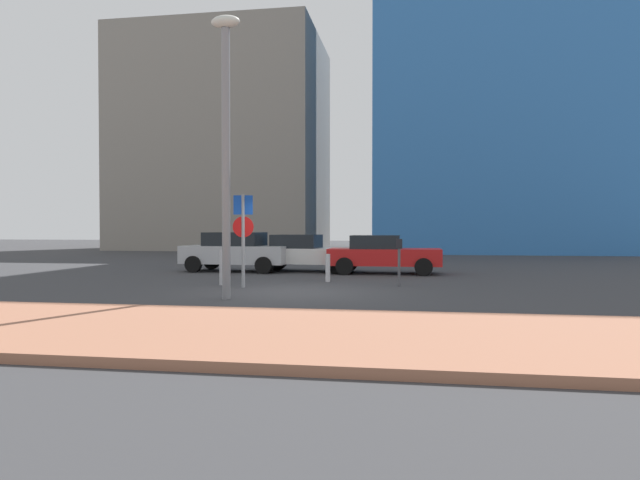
{
  "coord_description": "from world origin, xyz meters",
  "views": [
    {
      "loc": [
        3.11,
        -14.39,
        1.7
      ],
      "look_at": [
        0.51,
        1.66,
        1.35
      ],
      "focal_mm": 31.08,
      "sensor_mm": 36.0,
      "label": 1
    }
  ],
  "objects_px": {
    "street_lamp": "(226,132)",
    "parked_car_red": "(382,254)",
    "traffic_bollard_mid": "(328,268)",
    "parking_sign_post": "(243,229)",
    "traffic_bollard_near": "(222,267)",
    "parking_meter": "(399,256)",
    "parked_car_white": "(304,253)",
    "parked_car_silver": "(236,251)"
  },
  "relations": [
    {
      "from": "parking_meter",
      "to": "street_lamp",
      "type": "relative_size",
      "value": 0.21
    },
    {
      "from": "parking_meter",
      "to": "parked_car_white",
      "type": "bearing_deg",
      "value": 126.66
    },
    {
      "from": "parked_car_red",
      "to": "parking_sign_post",
      "type": "xyz_separation_m",
      "value": [
        -3.71,
        -5.53,
        0.94
      ]
    },
    {
      "from": "parked_car_white",
      "to": "parking_meter",
      "type": "distance_m",
      "value": 6.38
    },
    {
      "from": "street_lamp",
      "to": "parked_car_white",
      "type": "bearing_deg",
      "value": 88.51
    },
    {
      "from": "parked_car_white",
      "to": "parking_sign_post",
      "type": "xyz_separation_m",
      "value": [
        -0.6,
        -6.11,
        0.94
      ]
    },
    {
      "from": "parking_sign_post",
      "to": "parking_meter",
      "type": "relative_size",
      "value": 1.92
    },
    {
      "from": "street_lamp",
      "to": "parked_car_red",
      "type": "bearing_deg",
      "value": 67.63
    },
    {
      "from": "parked_car_red",
      "to": "traffic_bollard_mid",
      "type": "relative_size",
      "value": 4.72
    },
    {
      "from": "parked_car_silver",
      "to": "traffic_bollard_mid",
      "type": "relative_size",
      "value": 4.83
    },
    {
      "from": "parked_car_red",
      "to": "street_lamp",
      "type": "xyz_separation_m",
      "value": [
        -3.33,
        -8.1,
        3.25
      ]
    },
    {
      "from": "parked_car_red",
      "to": "parking_sign_post",
      "type": "distance_m",
      "value": 6.72
    },
    {
      "from": "traffic_bollard_near",
      "to": "parked_car_red",
      "type": "bearing_deg",
      "value": 47.58
    },
    {
      "from": "parked_car_red",
      "to": "parking_meter",
      "type": "relative_size",
      "value": 3.0
    },
    {
      "from": "parked_car_red",
      "to": "parking_sign_post",
      "type": "relative_size",
      "value": 1.56
    },
    {
      "from": "parking_meter",
      "to": "parked_car_red",
      "type": "bearing_deg",
      "value": 98.78
    },
    {
      "from": "parked_car_white",
      "to": "parking_sign_post",
      "type": "bearing_deg",
      "value": -95.6
    },
    {
      "from": "parking_meter",
      "to": "street_lamp",
      "type": "bearing_deg",
      "value": -138.53
    },
    {
      "from": "parked_car_red",
      "to": "parking_meter",
      "type": "xyz_separation_m",
      "value": [
        0.7,
        -4.54,
        0.16
      ]
    },
    {
      "from": "street_lamp",
      "to": "parking_sign_post",
      "type": "bearing_deg",
      "value": 98.24
    },
    {
      "from": "parking_sign_post",
      "to": "parked_car_silver",
      "type": "bearing_deg",
      "value": 109.86
    },
    {
      "from": "parked_car_red",
      "to": "parked_car_silver",
      "type": "bearing_deg",
      "value": 179.1
    },
    {
      "from": "parking_meter",
      "to": "traffic_bollard_mid",
      "type": "xyz_separation_m",
      "value": [
        -2.26,
        1.06,
        -0.46
      ]
    },
    {
      "from": "parked_car_silver",
      "to": "parking_meter",
      "type": "height_order",
      "value": "parked_car_silver"
    },
    {
      "from": "parked_car_silver",
      "to": "street_lamp",
      "type": "relative_size",
      "value": 0.63
    },
    {
      "from": "parking_sign_post",
      "to": "traffic_bollard_near",
      "type": "height_order",
      "value": "parking_sign_post"
    },
    {
      "from": "parked_car_silver",
      "to": "parked_car_white",
      "type": "distance_m",
      "value": 2.67
    },
    {
      "from": "parked_car_white",
      "to": "parked_car_red",
      "type": "bearing_deg",
      "value": -10.6
    },
    {
      "from": "parked_car_silver",
      "to": "traffic_bollard_near",
      "type": "xyz_separation_m",
      "value": [
        1.19,
        -5.06,
        -0.28
      ]
    },
    {
      "from": "street_lamp",
      "to": "traffic_bollard_mid",
      "type": "bearing_deg",
      "value": 68.99
    },
    {
      "from": "traffic_bollard_near",
      "to": "traffic_bollard_mid",
      "type": "distance_m",
      "value": 3.34
    },
    {
      "from": "parked_car_red",
      "to": "parking_meter",
      "type": "height_order",
      "value": "parked_car_red"
    },
    {
      "from": "parking_meter",
      "to": "traffic_bollard_near",
      "type": "distance_m",
      "value": 5.28
    },
    {
      "from": "parked_car_red",
      "to": "parking_sign_post",
      "type": "bearing_deg",
      "value": -123.86
    },
    {
      "from": "parked_car_white",
      "to": "parked_car_red",
      "type": "distance_m",
      "value": 3.16
    },
    {
      "from": "traffic_bollard_mid",
      "to": "parked_car_white",
      "type": "bearing_deg",
      "value": 110.92
    },
    {
      "from": "parked_car_white",
      "to": "parking_sign_post",
      "type": "height_order",
      "value": "parking_sign_post"
    },
    {
      "from": "parked_car_red",
      "to": "traffic_bollard_near",
      "type": "height_order",
      "value": "parked_car_red"
    },
    {
      "from": "parking_meter",
      "to": "traffic_bollard_mid",
      "type": "relative_size",
      "value": 1.58
    },
    {
      "from": "parking_meter",
      "to": "parking_sign_post",
      "type": "bearing_deg",
      "value": -167.37
    },
    {
      "from": "street_lamp",
      "to": "traffic_bollard_mid",
      "type": "height_order",
      "value": "street_lamp"
    },
    {
      "from": "traffic_bollard_mid",
      "to": "parking_meter",
      "type": "bearing_deg",
      "value": -25.16
    }
  ]
}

